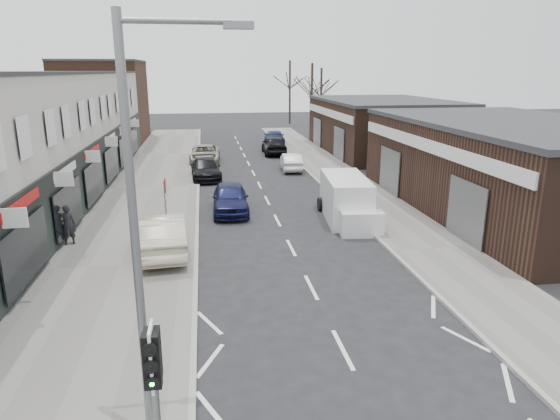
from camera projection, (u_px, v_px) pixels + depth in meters
name	position (u px, v px, depth m)	size (l,w,h in m)	color
ground	(366.00, 396.00, 11.37)	(160.00, 160.00, 0.00)	black
pavement_left	(153.00, 188.00, 31.32)	(5.50, 64.00, 0.12)	slate
pavement_right	(345.00, 181.00, 33.13)	(3.50, 64.00, 0.12)	slate
shop_terrace_left	(16.00, 140.00, 27.03)	(8.00, 41.00, 7.10)	beige
brick_block_far	(104.00, 103.00, 51.18)	(8.00, 10.00, 8.00)	#4A2E1F
right_unit_near	(515.00, 169.00, 25.90)	(10.00, 18.00, 4.50)	#342117
right_unit_far	(382.00, 127.00, 44.94)	(10.00, 16.00, 4.50)	#342117
tree_far_a	(311.00, 134.00, 58.37)	(3.60, 3.60, 8.00)	#382D26
tree_far_b	(320.00, 128.00, 64.45)	(3.60, 3.60, 7.50)	#382D26
tree_far_c	(290.00, 124.00, 69.72)	(3.60, 3.60, 8.50)	#382D26
traffic_light	(154.00, 371.00, 8.17)	(0.28, 0.60, 3.10)	slate
street_lamp	(144.00, 221.00, 8.71)	(2.23, 0.22, 8.00)	slate
warning_sign	(166.00, 190.00, 21.46)	(0.12, 0.80, 2.70)	slate
white_van	(346.00, 200.00, 24.55)	(2.38, 5.66, 2.14)	white
sedan_on_pavement	(163.00, 234.00, 19.79)	(1.70, 4.87, 1.60)	#BDB197
pedestrian	(68.00, 225.00, 20.75)	(0.63, 0.41, 1.72)	black
parked_car_left_a	(230.00, 198.00, 25.93)	(1.81, 4.50, 1.53)	#13173E
parked_car_left_b	(206.00, 169.00, 34.11)	(1.92, 4.74, 1.37)	black
parked_car_left_c	(205.00, 154.00, 40.16)	(2.29, 4.97, 1.38)	#9F987F
parked_car_right_a	(291.00, 162.00, 36.96)	(1.36, 3.89, 1.28)	silver
parked_car_right_b	(274.00, 145.00, 44.14)	(1.94, 4.82, 1.64)	black
parked_car_right_c	(274.00, 138.00, 49.67)	(1.99, 4.89, 1.42)	#141F40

